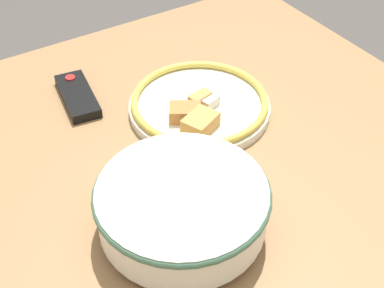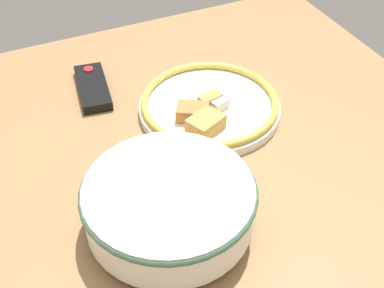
# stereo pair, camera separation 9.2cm
# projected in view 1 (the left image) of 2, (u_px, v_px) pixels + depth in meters

# --- Properties ---
(dining_table) EXTENTS (1.17, 0.98, 0.70)m
(dining_table) POSITION_uv_depth(u_px,v_px,m) (164.00, 198.00, 0.99)
(dining_table) COLOR olive
(dining_table) RESTS_ON ground_plane
(noodle_bowl) EXTENTS (0.27, 0.27, 0.09)m
(noodle_bowl) POSITION_uv_depth(u_px,v_px,m) (182.00, 206.00, 0.80)
(noodle_bowl) COLOR silver
(noodle_bowl) RESTS_ON dining_table
(food_plate) EXTENTS (0.28, 0.28, 0.05)m
(food_plate) POSITION_uv_depth(u_px,v_px,m) (199.00, 105.00, 1.04)
(food_plate) COLOR silver
(food_plate) RESTS_ON dining_table
(tv_remote) EXTENTS (0.08, 0.16, 0.02)m
(tv_remote) POSITION_uv_depth(u_px,v_px,m) (78.00, 96.00, 1.08)
(tv_remote) COLOR black
(tv_remote) RESTS_ON dining_table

